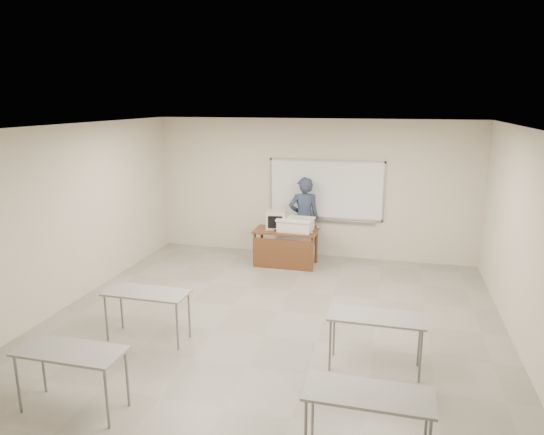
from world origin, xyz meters
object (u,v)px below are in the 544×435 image
(podium, at_px, (295,242))
(mouse, at_px, (311,233))
(keyboard, at_px, (302,219))
(whiteboard, at_px, (326,190))
(instructor_desk, at_px, (285,242))
(crt_monitor, at_px, (276,220))
(presenter, at_px, (304,218))
(laptop, at_px, (282,226))

(podium, height_order, mouse, podium)
(podium, xyz_separation_m, keyboard, (0.15, -0.12, 0.52))
(whiteboard, height_order, mouse, whiteboard)
(instructor_desk, relative_size, podium, 1.30)
(instructor_desk, height_order, crt_monitor, crt_monitor)
(crt_monitor, bearing_deg, presenter, 28.09)
(whiteboard, bearing_deg, keyboard, -111.51)
(podium, xyz_separation_m, mouse, (0.35, -0.15, 0.26))
(podium, bearing_deg, instructor_desk, -143.08)
(mouse, relative_size, presenter, 0.05)
(crt_monitor, bearing_deg, podium, -22.93)
(instructor_desk, height_order, keyboard, keyboard)
(whiteboard, bearing_deg, instructor_desk, -127.96)
(presenter, bearing_deg, laptop, 30.11)
(whiteboard, xyz_separation_m, mouse, (-0.15, -0.92, -0.71))
(instructor_desk, distance_m, podium, 0.24)
(laptop, height_order, mouse, laptop)
(whiteboard, distance_m, presenter, 0.77)
(keyboard, height_order, presenter, presenter)
(keyboard, bearing_deg, crt_monitor, 166.73)
(whiteboard, bearing_deg, laptop, -139.09)
(whiteboard, height_order, crt_monitor, whiteboard)
(presenter, bearing_deg, keyboard, 77.49)
(whiteboard, xyz_separation_m, instructor_desk, (-0.70, -0.90, -0.96))
(podium, xyz_separation_m, crt_monitor, (-0.45, 0.11, 0.42))
(whiteboard, height_order, podium, whiteboard)
(laptop, xyz_separation_m, presenter, (0.37, 0.44, 0.09))
(crt_monitor, height_order, presenter, presenter)
(whiteboard, distance_m, keyboard, 1.06)
(crt_monitor, distance_m, mouse, 0.86)
(keyboard, bearing_deg, mouse, -2.02)
(whiteboard, relative_size, keyboard, 5.37)
(mouse, bearing_deg, instructor_desk, -175.18)
(whiteboard, xyz_separation_m, keyboard, (-0.35, -0.89, -0.46))
(instructor_desk, height_order, mouse, mouse)
(instructor_desk, bearing_deg, mouse, -2.64)
(crt_monitor, bearing_deg, instructor_desk, -52.93)
(instructor_desk, bearing_deg, keyboard, 1.35)
(instructor_desk, distance_m, crt_monitor, 0.53)
(podium, distance_m, laptop, 0.43)
(crt_monitor, height_order, mouse, crt_monitor)
(mouse, distance_m, keyboard, 0.33)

